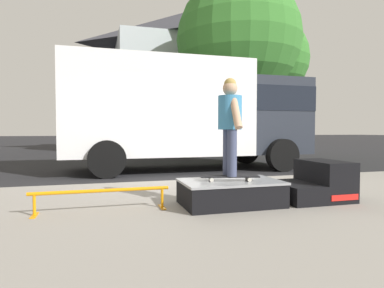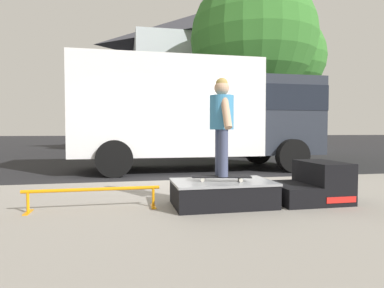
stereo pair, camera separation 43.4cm
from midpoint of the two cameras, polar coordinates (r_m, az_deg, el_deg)
The scene contains 10 objects.
ground_plane at distance 7.26m, azimuth 0.57°, elevation -6.58°, with size 140.00×140.00×0.00m, color black.
sidewalk_slab at distance 4.42m, azimuth 9.04°, elevation -11.63°, with size 50.00×5.00×0.12m, color gray.
skate_box at distance 4.47m, azimuth 8.11°, elevation -8.32°, with size 1.33×0.83×0.33m.
kicker_ramp at distance 5.06m, azimuth 22.60°, elevation -6.60°, with size 0.98×0.85×0.56m.
grind_rail at distance 4.31m, azimuth -14.11°, elevation -8.26°, with size 1.69×0.28×0.28m.
skateboard at distance 4.41m, azimuth 7.97°, elevation -5.70°, with size 0.81×0.38×0.07m.
skater_kid at distance 4.37m, azimuth 8.02°, elevation 4.43°, with size 0.32×0.67×1.30m.
box_truck at distance 9.52m, azimuth 2.56°, elevation 5.80°, with size 6.91×2.63×3.05m.
street_tree_main at distance 14.45m, azimuth 12.65°, elevation 16.63°, with size 5.67×5.16×7.44m.
house_behind at distance 20.26m, azimuth 3.62°, elevation 11.17°, with size 9.54×8.23×8.40m.
Camera 2 is at (-1.31, -7.06, 1.12)m, focal length 30.67 mm.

